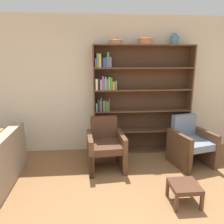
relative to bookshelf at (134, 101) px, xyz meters
name	(u,v)px	position (x,y,z in m)	size (l,w,h in m)	color
wall_back	(122,86)	(-0.22, 0.17, 0.30)	(12.00, 0.06, 2.75)	beige
bookshelf	(134,101)	(0.00, 0.00, 0.00)	(1.98, 0.30, 2.18)	brown
bowl_terracotta	(116,42)	(-0.37, -0.02, 1.16)	(0.25, 0.25, 0.08)	#C67547
bowl_stoneware	(145,41)	(0.20, -0.02, 1.18)	(0.28, 0.28, 0.12)	#C67547
vase_tall	(175,40)	(0.77, -0.02, 1.20)	(0.17, 0.17, 0.21)	slate
armchair_leather	(106,146)	(-0.62, -0.68, -0.67)	(0.69, 0.73, 0.89)	brown
armchair_cushioned	(190,143)	(0.95, -0.68, -0.67)	(0.78, 0.81, 0.89)	brown
footstool	(184,187)	(0.38, -1.81, -0.84)	(0.38, 0.38, 0.29)	brown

